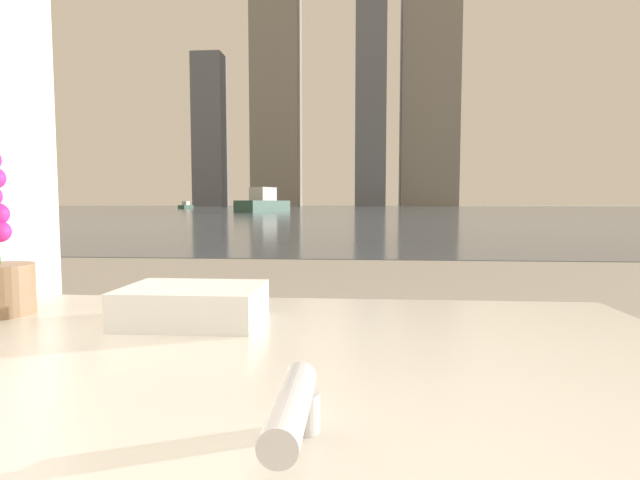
% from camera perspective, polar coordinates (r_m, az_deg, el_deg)
% --- Properties ---
extents(faucet_far, '(0.04, 0.19, 0.08)m').
position_cam_1_polar(faucet_far, '(0.54, -2.96, -18.67)').
color(faucet_far, silver).
rests_on(faucet_far, bathtub).
extents(towel_stack, '(0.30, 0.22, 0.08)m').
position_cam_1_polar(towel_stack, '(1.14, -14.32, -7.14)').
color(towel_stack, white).
rests_on(towel_stack, bathtub).
extents(harbor_water, '(180.00, 110.00, 0.01)m').
position_cam_1_polar(harbor_water, '(62.29, 4.06, 3.53)').
color(harbor_water, slate).
rests_on(harbor_water, ground_plane).
extents(harbor_boat_0, '(4.09, 5.99, 2.13)m').
position_cam_1_polar(harbor_boat_0, '(43.22, -6.52, 4.18)').
color(harbor_boat_0, '#335647').
rests_on(harbor_boat_0, harbor_water).
extents(harbor_boat_2, '(1.28, 2.78, 1.00)m').
position_cam_1_polar(harbor_boat_2, '(69.66, -15.09, 3.77)').
color(harbor_boat_2, '#335647').
rests_on(harbor_boat_2, harbor_water).
extents(skyline_tower_0, '(7.10, 6.46, 35.75)m').
position_cam_1_polar(skyline_tower_0, '(124.64, -12.49, 12.07)').
color(skyline_tower_0, slate).
rests_on(skyline_tower_0, ground_plane).
extents(skyline_tower_1, '(10.91, 10.06, 75.71)m').
position_cam_1_polar(skyline_tower_1, '(125.43, -5.04, 21.46)').
color(skyline_tower_1, gray).
rests_on(skyline_tower_1, ground_plane).
extents(skyline_tower_2, '(6.85, 12.64, 67.37)m').
position_cam_1_polar(skyline_tower_2, '(122.79, 5.79, 19.81)').
color(skyline_tower_2, slate).
rests_on(skyline_tower_2, ground_plane).
extents(skyline_tower_3, '(13.06, 6.80, 48.57)m').
position_cam_1_polar(skyline_tower_3, '(121.68, 12.40, 15.32)').
color(skyline_tower_3, gray).
rests_on(skyline_tower_3, ground_plane).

